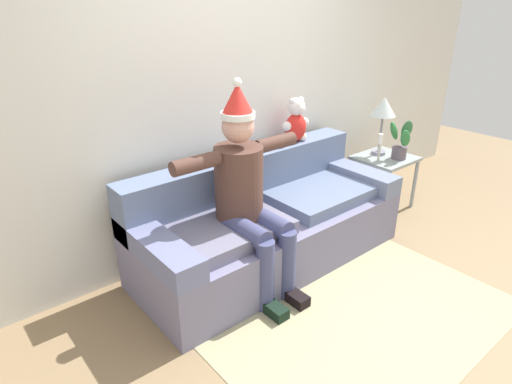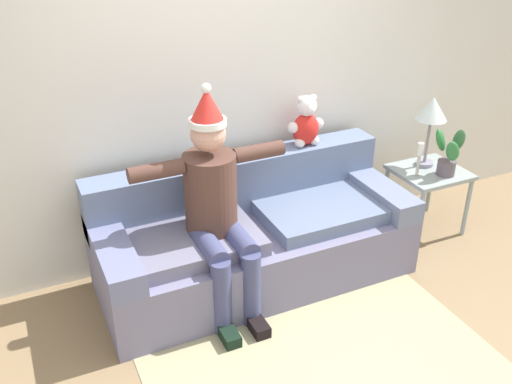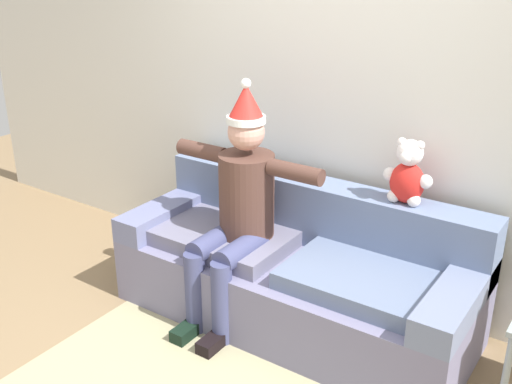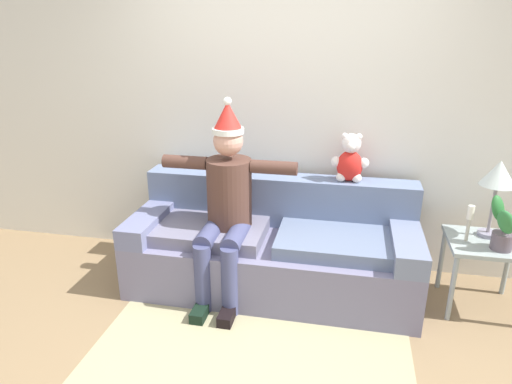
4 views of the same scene
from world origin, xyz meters
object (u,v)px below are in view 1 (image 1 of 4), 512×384
object	(u,v)px
potted_plant	(401,141)
candle_tall	(380,143)
couch	(267,223)
table_lamp	(384,110)
teddy_bear	(296,122)
person_seated	(247,190)
side_table	(384,164)

from	to	relation	value
potted_plant	candle_tall	xyz separation A→B (m)	(-0.21, 0.09, -0.00)
couch	table_lamp	size ratio (longest dim) A/B	3.85
table_lamp	teddy_bear	bearing A→B (deg)	170.52
table_lamp	person_seated	bearing A→B (deg)	-172.28
person_seated	potted_plant	world-z (taller)	person_seated
couch	teddy_bear	size ratio (longest dim) A/B	5.74
couch	candle_tall	world-z (taller)	couch
side_table	potted_plant	world-z (taller)	potted_plant
person_seated	teddy_bear	bearing A→B (deg)	25.91
couch	side_table	bearing A→B (deg)	-0.29
person_seated	side_table	size ratio (longest dim) A/B	2.80
potted_plant	couch	bearing A→B (deg)	175.84
teddy_bear	couch	bearing A→B (deg)	-154.47
table_lamp	couch	bearing A→B (deg)	-176.64
teddy_bear	potted_plant	distance (m)	1.16
teddy_bear	side_table	distance (m)	1.17
table_lamp	candle_tall	bearing A→B (deg)	-144.86
teddy_bear	candle_tall	size ratio (longest dim) A/B	1.43
teddy_bear	side_table	bearing A→B (deg)	-15.12
couch	potted_plant	distance (m)	1.65
teddy_bear	candle_tall	xyz separation A→B (m)	(0.85, -0.29, -0.29)
couch	candle_tall	bearing A→B (deg)	-1.15
person_seated	side_table	distance (m)	1.91
person_seated	table_lamp	distance (m)	1.93
side_table	candle_tall	xyz separation A→B (m)	(-0.15, -0.02, 0.25)
person_seated	teddy_bear	distance (m)	1.01
couch	side_table	size ratio (longest dim) A/B	4.09
teddy_bear	side_table	size ratio (longest dim) A/B	0.71
table_lamp	side_table	bearing A→B (deg)	-101.22
person_seated	table_lamp	bearing A→B (deg)	7.72
table_lamp	candle_tall	xyz separation A→B (m)	(-0.17, -0.12, -0.28)
person_seated	candle_tall	size ratio (longest dim) A/B	5.61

